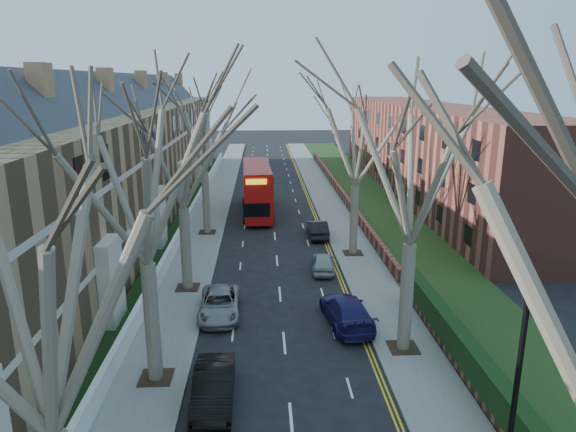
{
  "coord_description": "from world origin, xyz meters",
  "views": [
    {
      "loc": [
        -0.99,
        -13.95,
        12.63
      ],
      "look_at": [
        0.83,
        21.53,
        3.18
      ],
      "focal_mm": 32.0,
      "sensor_mm": 36.0,
      "label": 1
    }
  ],
  "objects": [
    {
      "name": "tree_left_dist",
      "position": [
        -5.7,
        28.0,
        9.56
      ],
      "size": [
        10.5,
        10.5,
        14.71
      ],
      "color": "#746653",
      "rests_on": "ground"
    },
    {
      "name": "terrace_left",
      "position": [
        -13.65,
        31.0,
        5.53
      ],
      "size": [
        9.7,
        78.0,
        13.6
      ],
      "color": "olive",
      "rests_on": "ground"
    },
    {
      "name": "flats_right",
      "position": [
        17.46,
        43.0,
        4.98
      ],
      "size": [
        13.97,
        54.0,
        10.0
      ],
      "color": "brown",
      "rests_on": "ground"
    },
    {
      "name": "pavement_left",
      "position": [
        -6.0,
        39.0,
        0.06
      ],
      "size": [
        3.0,
        102.0,
        0.12
      ],
      "primitive_type": "cube",
      "color": "slate",
      "rests_on": "ground"
    },
    {
      "name": "tree_left_near",
      "position": [
        -5.7,
        -4.0,
        8.93
      ],
      "size": [
        9.8,
        9.8,
        13.73
      ],
      "color": "#746653",
      "rests_on": "ground"
    },
    {
      "name": "tree_left_mid",
      "position": [
        -5.7,
        6.0,
        9.56
      ],
      "size": [
        10.5,
        10.5,
        14.71
      ],
      "color": "#746653",
      "rests_on": "ground"
    },
    {
      "name": "car_right_near",
      "position": [
        3.4,
        10.85,
        0.75
      ],
      "size": [
        2.63,
        5.37,
        1.5
      ],
      "primitive_type": "imported",
      "rotation": [
        0.0,
        0.0,
        3.25
      ],
      "color": "#1A164F",
      "rests_on": "ground"
    },
    {
      "name": "car_right_mid",
      "position": [
        3.08,
        18.72,
        0.64
      ],
      "size": [
        1.86,
        3.87,
        1.27
      ],
      "primitive_type": "imported",
      "rotation": [
        0.0,
        0.0,
        3.04
      ],
      "color": "#9A9FA3",
      "rests_on": "ground"
    },
    {
      "name": "car_right_far",
      "position": [
        3.53,
        26.58,
        0.7
      ],
      "size": [
        1.53,
        4.29,
        1.41
      ],
      "primitive_type": "imported",
      "rotation": [
        0.0,
        0.0,
        3.15
      ],
      "color": "black",
      "rests_on": "ground"
    },
    {
      "name": "lamp_post",
      "position": [
        5.0,
        -3.5,
        4.57
      ],
      "size": [
        0.18,
        0.5,
        8.11
      ],
      "color": "black",
      "rests_on": "ground"
    },
    {
      "name": "wall_hedge_right",
      "position": [
        7.7,
        2.0,
        1.12
      ],
      "size": [
        0.7,
        24.0,
        1.8
      ],
      "color": "brown",
      "rests_on": "ground"
    },
    {
      "name": "tree_left_far",
      "position": [
        -5.7,
        16.0,
        9.24
      ],
      "size": [
        10.15,
        10.15,
        14.22
      ],
      "color": "#746653",
      "rests_on": "ground"
    },
    {
      "name": "tree_right_mid",
      "position": [
        5.7,
        8.0,
        9.56
      ],
      "size": [
        10.5,
        10.5,
        14.71
      ],
      "color": "#746653",
      "rests_on": "ground"
    },
    {
      "name": "tree_right_far",
      "position": [
        5.7,
        22.0,
        9.24
      ],
      "size": [
        10.15,
        10.15,
        14.22
      ],
      "color": "#746653",
      "rests_on": "ground"
    },
    {
      "name": "grass_verge_right",
      "position": [
        10.5,
        39.0,
        0.15
      ],
      "size": [
        6.0,
        102.0,
        0.06
      ],
      "color": "#253C15",
      "rests_on": "ground"
    },
    {
      "name": "car_left_mid",
      "position": [
        -3.04,
        4.18,
        0.74
      ],
      "size": [
        1.65,
        4.52,
        1.48
      ],
      "primitive_type": "imported",
      "rotation": [
        0.0,
        0.0,
        0.02
      ],
      "color": "black",
      "rests_on": "ground"
    },
    {
      "name": "pavement_right",
      "position": [
        6.0,
        39.0,
        0.06
      ],
      "size": [
        3.0,
        102.0,
        0.12
      ],
      "primitive_type": "cube",
      "color": "slate",
      "rests_on": "ground"
    },
    {
      "name": "car_left_far",
      "position": [
        -3.43,
        12.3,
        0.66
      ],
      "size": [
        2.31,
        4.81,
        1.32
      ],
      "primitive_type": "imported",
      "rotation": [
        0.0,
        0.0,
        0.02
      ],
      "color": "gray",
      "rests_on": "ground"
    },
    {
      "name": "front_wall_left",
      "position": [
        -7.65,
        31.0,
        0.62
      ],
      "size": [
        0.3,
        78.0,
        1.0
      ],
      "color": "white",
      "rests_on": "ground"
    },
    {
      "name": "double_decker_bus",
      "position": [
        -1.49,
        34.43,
        2.3
      ],
      "size": [
        3.17,
        11.29,
        4.67
      ],
      "rotation": [
        0.0,
        0.0,
        3.18
      ],
      "color": "#A20E0B",
      "rests_on": "ground"
    }
  ]
}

